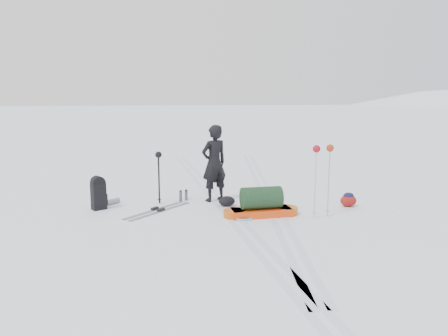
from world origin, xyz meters
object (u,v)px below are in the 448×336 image
Objects in this scene: pulk_sled at (261,205)px; expedition_rucksack at (100,194)px; skier at (214,163)px; ski_poles_black at (159,161)px.

expedition_rucksack is at bearing 158.49° from pulk_sled.
ski_poles_black is at bearing -23.24° from skier.
pulk_sled is at bearing -46.89° from expedition_rucksack.
skier reaches higher than expedition_rucksack.
ski_poles_black is at bearing 142.72° from pulk_sled.
pulk_sled is 1.34× the size of ski_poles_black.
pulk_sled is 3.70m from expedition_rucksack.
skier reaches higher than ski_poles_black.
expedition_rucksack is (-2.69, -0.37, -0.58)m from skier.
pulk_sled is 2.72m from ski_poles_black.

